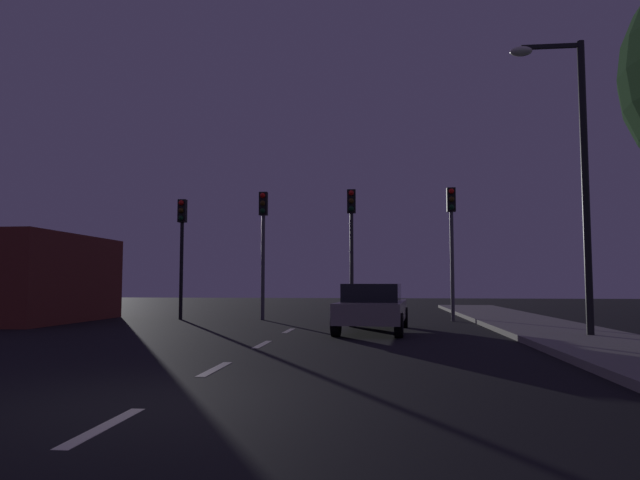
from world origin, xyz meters
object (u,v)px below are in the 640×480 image
at_px(traffic_signal_far_left, 182,235).
at_px(traffic_signal_center_left, 263,230).
at_px(car_stopped_ahead, 373,307).
at_px(traffic_signal_far_right, 452,227).
at_px(traffic_signal_center_right, 351,228).
at_px(street_lamp_right, 573,159).

relative_size(traffic_signal_far_left, traffic_signal_center_left, 0.95).
relative_size(traffic_signal_center_left, car_stopped_ahead, 1.04).
relative_size(traffic_signal_center_left, traffic_signal_far_right, 0.99).
bearing_deg(car_stopped_ahead, traffic_signal_center_right, 99.93).
xyz_separation_m(traffic_signal_center_left, traffic_signal_far_right, (7.15, 0.00, 0.03)).
distance_m(traffic_signal_far_left, car_stopped_ahead, 9.33).
bearing_deg(traffic_signal_center_left, traffic_signal_far_left, -179.99).
bearing_deg(traffic_signal_center_right, car_stopped_ahead, -80.07).
bearing_deg(traffic_signal_far_left, traffic_signal_far_right, 0.00).
bearing_deg(traffic_signal_far_right, traffic_signal_center_left, -180.00).
height_order(traffic_signal_center_left, car_stopped_ahead, traffic_signal_center_left).
xyz_separation_m(traffic_signal_far_right, street_lamp_right, (2.17, -6.96, 1.02)).
relative_size(traffic_signal_far_left, traffic_signal_center_right, 0.94).
distance_m(traffic_signal_far_left, traffic_signal_center_left, 3.24).
bearing_deg(street_lamp_right, car_stopped_ahead, 157.75).
bearing_deg(traffic_signal_far_left, street_lamp_right, -28.99).
height_order(traffic_signal_center_right, traffic_signal_far_right, traffic_signal_far_right).
distance_m(traffic_signal_center_right, street_lamp_right, 9.18).
height_order(traffic_signal_center_left, street_lamp_right, street_lamp_right).
bearing_deg(street_lamp_right, traffic_signal_center_right, 130.31).
bearing_deg(traffic_signal_center_left, traffic_signal_far_right, 0.00).
relative_size(traffic_signal_center_right, car_stopped_ahead, 1.05).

